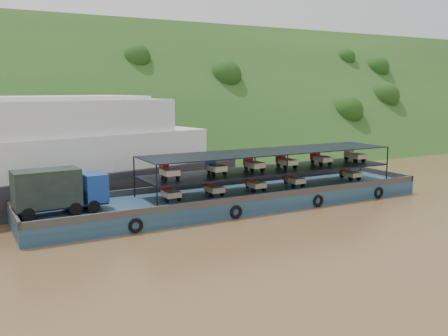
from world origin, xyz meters
TOP-DOWN VIEW (x-y plane):
  - ground at (0.00, 0.00)m, footprint 160.00×160.00m
  - hillside at (0.00, 36.00)m, footprint 140.00×39.60m
  - cargo_barge at (-2.53, 1.87)m, footprint 35.00×7.18m

SIDE VIEW (x-z plane):
  - ground at x=0.00m, z-range 0.00..0.00m
  - hillside at x=0.00m, z-range -19.80..19.80m
  - cargo_barge at x=-2.53m, z-range -1.17..3.37m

